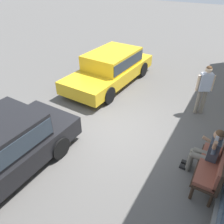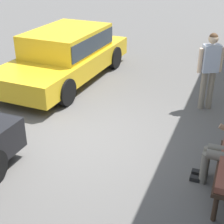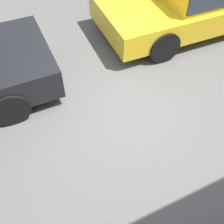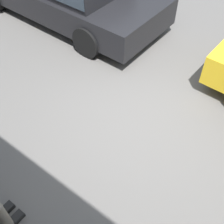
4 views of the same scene
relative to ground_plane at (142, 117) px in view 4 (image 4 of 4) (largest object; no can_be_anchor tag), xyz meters
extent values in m
plane|color=#565451|center=(0.00, 0.00, 0.00)|extent=(60.00, 60.00, 0.00)
cube|color=black|center=(0.48, 2.28, 0.04)|extent=(0.10, 0.24, 0.07)
cylinder|color=#6B665B|center=(0.30, 2.36, 0.27)|extent=(0.12, 0.12, 0.54)
cube|color=black|center=(0.30, 2.28, 0.04)|extent=(0.10, 0.24, 0.07)
cylinder|color=black|center=(1.71, -0.72, 0.30)|extent=(0.61, 0.19, 0.60)
cylinder|color=black|center=(1.67, -2.41, 0.30)|extent=(0.61, 0.19, 0.60)
camera|label=1|loc=(4.67, 2.60, 4.28)|focal=35.00mm
camera|label=2|loc=(5.08, 2.60, 3.44)|focal=55.00mm
camera|label=3|loc=(1.52, 2.60, 3.62)|focal=45.00mm
camera|label=4|loc=(-1.38, 2.60, 3.31)|focal=45.00mm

